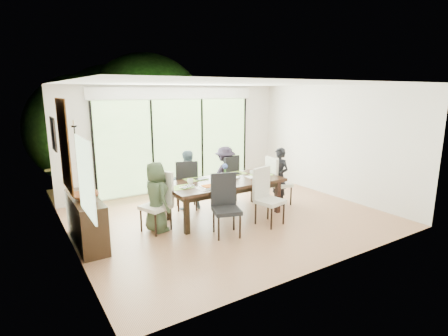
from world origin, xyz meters
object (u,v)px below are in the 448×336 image
table_top (224,182)px  cup_b (233,178)px  chair_near_left (227,206)px  chair_far_left (186,184)px  chair_far_right (225,178)px  cup_c (253,173)px  vase (225,177)px  laptop (189,187)px  person_far_right (225,174)px  person_right_end (279,176)px  sideboard (86,221)px  chair_near_right (270,197)px  person_left_end (156,197)px  chair_left_end (155,202)px  cup_a (190,181)px  chair_right_end (280,180)px  bowl (85,196)px

table_top → cup_b: (0.15, -0.10, 0.08)m
chair_near_left → chair_far_left: bearing=105.9°
chair_near_left → cup_b: 1.04m
chair_far_right → cup_c: 0.83m
vase → laptop: (-0.90, -0.15, -0.05)m
chair_far_right → person_far_right: person_far_right is taller
chair_near_left → person_right_end: bearing=41.3°
chair_far_right → vase: bearing=43.8°
chair_far_left → sideboard: (-2.25, -0.74, -0.15)m
chair_near_right → person_left_end: person_left_end is taller
chair_left_end → cup_b: size_ratio=11.00×
table_top → cup_a: size_ratio=19.35×
table_top → person_far_right: bearing=56.5°
chair_near_right → vase: 1.06m
chair_near_right → person_far_right: size_ratio=0.85×
cup_a → person_far_right: bearing=28.5°
chair_far_left → chair_near_right: size_ratio=1.00×
chair_left_end → chair_near_left: same height
person_left_end → vase: bearing=-96.4°
chair_near_left → vase: size_ratio=9.17×
chair_right_end → bowl: size_ratio=2.58×
vase → laptop: size_ratio=0.36×
cup_a → cup_c: size_ratio=1.00×
chair_far_right → cup_c: bearing=94.2°
vase → sideboard: 2.78m
chair_far_left → chair_far_right: bearing=-158.5°
chair_near_right → cup_c: (0.30, 0.97, 0.25)m
chair_near_right → person_far_right: (0.05, 1.70, 0.10)m
person_far_right → bowl: bearing=12.2°
person_right_end → bowl: bearing=-99.5°
vase → chair_far_right: bearing=58.0°
cup_c → person_far_right: bearing=108.9°
cup_b → bowl: bowl is taller
chair_near_left → sideboard: chair_near_left is taller
chair_far_left → bowl: size_ratio=2.58×
chair_near_left → bowl: 2.39m
chair_right_end → person_right_end: (-0.02, 0.00, 0.10)m
chair_far_left → sideboard: chair_far_left is taller
chair_far_left → person_left_end: bearing=61.0°
table_top → bowl: (-2.70, 0.01, 0.14)m
chair_far_right → vase: (-0.50, -0.80, 0.26)m
person_left_end → bowl: person_left_end is taller
vase → cup_c: vase is taller
chair_near_right → cup_b: chair_near_right is taller
person_left_end → person_right_end: bearing=-98.3°
cup_b → sideboard: bearing=175.9°
chair_right_end → chair_near_right: (-1.00, -0.87, 0.00)m
chair_far_right → chair_left_end: bearing=8.3°
chair_far_left → cup_b: 1.15m
person_far_right → bowl: person_far_right is taller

